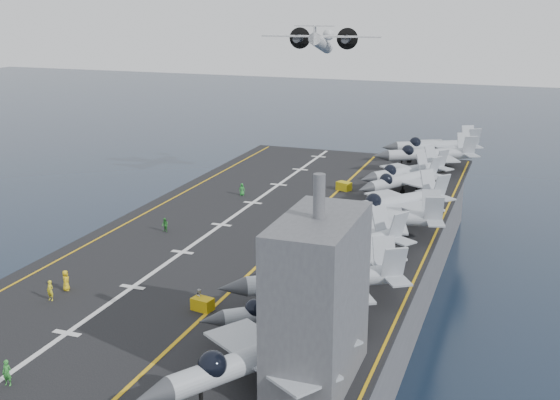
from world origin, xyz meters
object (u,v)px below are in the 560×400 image
(island_superstructure, at_px, (318,281))
(tow_cart_a, at_px, (203,304))
(fighter_jet_0, at_px, (258,355))
(transport_plane, at_px, (321,44))

(island_superstructure, bearing_deg, tow_cart_a, 148.49)
(fighter_jet_0, relative_size, tow_cart_a, 9.82)
(fighter_jet_0, bearing_deg, tow_cart_a, 131.44)
(fighter_jet_0, height_order, transport_plane, transport_plane)
(island_superstructure, height_order, transport_plane, transport_plane)
(tow_cart_a, bearing_deg, transport_plane, 99.08)
(island_superstructure, relative_size, transport_plane, 0.64)
(island_superstructure, xyz_separation_m, transport_plane, (-24.63, 82.74, 10.64))
(tow_cart_a, bearing_deg, island_superstructure, -31.51)
(island_superstructure, bearing_deg, fighter_jet_0, -137.95)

